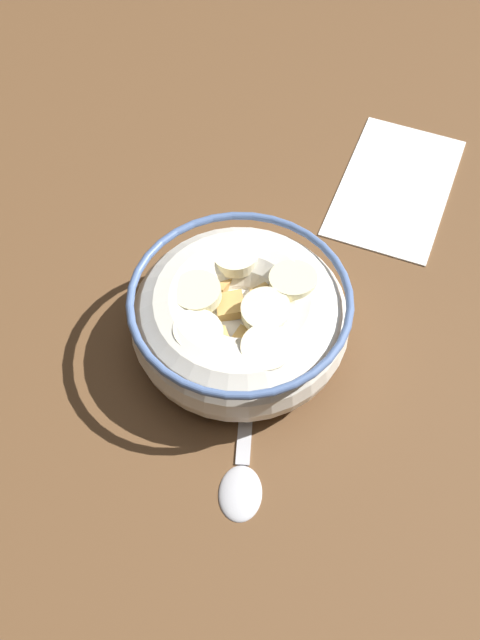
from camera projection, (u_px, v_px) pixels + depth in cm
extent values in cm
cube|color=brown|center=(240.00, 349.00, 61.64)|extent=(122.98, 122.98, 2.00)
cylinder|color=silver|center=(240.00, 340.00, 60.56)|extent=(8.86, 8.86, 0.60)
torus|color=silver|center=(240.00, 320.00, 58.32)|extent=(16.11, 16.11, 6.00)
torus|color=#4C6699|center=(240.00, 299.00, 56.08)|extent=(16.23, 16.23, 0.60)
cylinder|color=white|center=(240.00, 315.00, 57.79)|extent=(12.51, 12.51, 0.40)
cube|color=#AD7F42|center=(197.00, 272.00, 59.14)|extent=(2.05, 2.04, 0.93)
cube|color=tan|center=(245.00, 344.00, 55.74)|extent=(2.18, 2.10, 1.11)
cube|color=tan|center=(268.00, 297.00, 57.75)|extent=(2.82, 2.79, 1.14)
cube|color=#AD7F42|center=(218.00, 280.00, 58.82)|extent=(2.10, 2.03, 1.06)
cube|color=tan|center=(312.00, 313.00, 56.98)|extent=(2.84, 2.85, 0.99)
cube|color=#B78947|center=(174.00, 304.00, 57.53)|extent=(2.28, 2.28, 0.92)
cube|color=#B78947|center=(288.00, 277.00, 58.87)|extent=(2.04, 2.06, 0.95)
cube|color=tan|center=(214.00, 343.00, 55.50)|extent=(2.82, 2.82, 0.93)
cube|color=tan|center=(284.00, 357.00, 54.88)|extent=(2.84, 2.87, 1.16)
cube|color=tan|center=(231.00, 305.00, 57.52)|extent=(2.85, 2.87, 1.15)
cube|color=#B78947|center=(182.00, 327.00, 56.40)|extent=(2.57, 2.58, 0.93)
cube|color=tan|center=(297.00, 339.00, 55.88)|extent=(2.59, 2.56, 0.99)
cube|color=tan|center=(281.00, 320.00, 56.59)|extent=(2.62, 2.67, 1.11)
cube|color=tan|center=(257.00, 257.00, 60.05)|extent=(2.11, 2.08, 0.98)
cylinder|color=#F4EABC|center=(266.00, 349.00, 53.91)|extent=(4.96, 4.93, 1.33)
cylinder|color=#F4EABC|center=(198.00, 333.00, 54.93)|extent=(4.92, 4.97, 1.65)
cylinder|color=#F4EABC|center=(269.00, 306.00, 55.76)|extent=(4.82, 4.78, 1.21)
cylinder|color=#F9EFC6|center=(236.00, 257.00, 58.79)|extent=(5.01, 5.03, 1.28)
cylinder|color=beige|center=(197.00, 293.00, 56.59)|extent=(4.22, 4.22, 1.26)
cylinder|color=beige|center=(293.00, 281.00, 56.97)|extent=(4.99, 4.99, 1.39)
ellipsoid|color=#B7B7BC|center=(240.00, 491.00, 53.63)|extent=(5.00, 4.47, 0.80)
cube|color=#B7B7BC|center=(248.00, 386.00, 58.41)|extent=(11.65, 6.21, 0.36)
cube|color=white|center=(395.00, 186.00, 69.69)|extent=(16.61, 11.35, 0.30)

